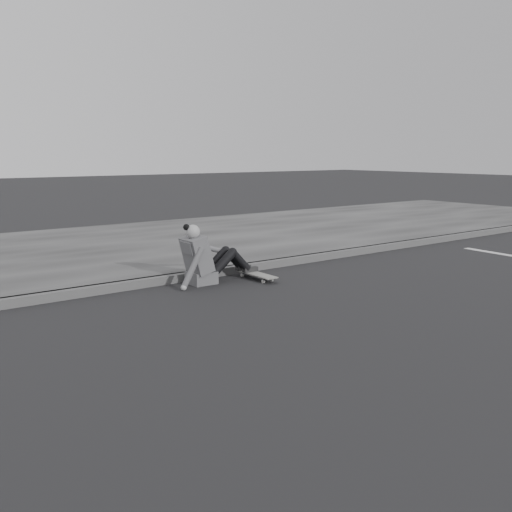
{
  "coord_description": "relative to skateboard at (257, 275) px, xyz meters",
  "views": [
    {
      "loc": [
        -5.66,
        -4.57,
        1.85
      ],
      "look_at": [
        -1.2,
        1.37,
        0.5
      ],
      "focal_mm": 40.0,
      "sensor_mm": 36.0,
      "label": 1
    }
  ],
  "objects": [
    {
      "name": "ground",
      "position": [
        0.7,
        -2.02,
        -0.07
      ],
      "size": [
        80.0,
        80.0,
        0.0
      ],
      "primitive_type": "plane",
      "color": "black",
      "rests_on": "ground"
    },
    {
      "name": "curb",
      "position": [
        0.7,
        0.56,
        -0.01
      ],
      "size": [
        24.0,
        0.16,
        0.12
      ],
      "primitive_type": "cube",
      "color": "#494949",
      "rests_on": "ground"
    },
    {
      "name": "sidewalk",
      "position": [
        0.7,
        3.58,
        -0.01
      ],
      "size": [
        24.0,
        6.0,
        0.12
      ],
      "primitive_type": "cube",
      "color": "#393939",
      "rests_on": "ground"
    },
    {
      "name": "skateboard",
      "position": [
        0.0,
        0.0,
        0.0
      ],
      "size": [
        0.2,
        0.78,
        0.09
      ],
      "color": "#A7A7A1",
      "rests_on": "ground"
    },
    {
      "name": "seated_woman",
      "position": [
        -0.73,
        0.25,
        0.29
      ],
      "size": [
        1.38,
        0.46,
        0.88
      ],
      "color": "#505052",
      "rests_on": "ground"
    }
  ]
}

